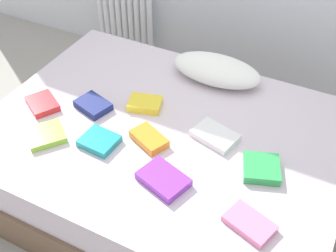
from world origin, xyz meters
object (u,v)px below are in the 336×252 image
(textbook_teal, at_px, (99,141))
(textbook_yellow, at_px, (145,104))
(textbook_navy, at_px, (93,105))
(textbook_white, at_px, (215,136))
(radiator, at_px, (124,14))
(textbook_lime, at_px, (46,135))
(bed, at_px, (164,160))
(textbook_green, at_px, (261,168))
(textbook_purple, at_px, (163,179))
(textbook_red, at_px, (43,104))
(textbook_orange, at_px, (149,139))
(pillow, at_px, (216,70))
(textbook_pink, at_px, (250,223))

(textbook_teal, bearing_deg, textbook_yellow, 83.99)
(textbook_navy, height_order, textbook_teal, textbook_navy)
(textbook_navy, xyz_separation_m, textbook_teal, (0.20, -0.23, -0.00))
(textbook_white, height_order, textbook_yellow, textbook_yellow)
(radiator, height_order, textbook_lime, radiator)
(bed, xyz_separation_m, textbook_teal, (-0.25, -0.26, 0.27))
(textbook_green, bearing_deg, textbook_purple, -165.05)
(textbook_green, height_order, textbook_red, textbook_green)
(radiator, height_order, textbook_yellow, radiator)
(textbook_orange, bearing_deg, textbook_yellow, 147.15)
(pillow, height_order, textbook_navy, pillow)
(radiator, relative_size, textbook_orange, 2.75)
(textbook_green, xyz_separation_m, textbook_teal, (-0.83, -0.20, -0.00))
(radiator, xyz_separation_m, textbook_purple, (1.17, -1.54, 0.12))
(pillow, height_order, textbook_pink, pillow)
(textbook_orange, xyz_separation_m, textbook_white, (0.30, 0.19, -0.00))
(pillow, relative_size, textbook_white, 2.43)
(textbook_navy, distance_m, textbook_lime, 0.33)
(radiator, distance_m, textbook_pink, 2.27)
(textbook_navy, bearing_deg, textbook_pink, -2.38)
(bed, relative_size, radiator, 3.60)
(textbook_teal, bearing_deg, radiator, 120.75)
(textbook_white, relative_size, textbook_red, 1.21)
(pillow, relative_size, textbook_teal, 3.05)
(radiator, height_order, textbook_orange, radiator)
(textbook_orange, bearing_deg, textbook_green, 30.17)
(textbook_white, bearing_deg, textbook_teal, -134.44)
(radiator, xyz_separation_m, textbook_red, (0.27, -1.35, 0.11))
(textbook_red, height_order, textbook_teal, same)
(radiator, height_order, textbook_green, radiator)
(textbook_navy, xyz_separation_m, textbook_yellow, (0.26, 0.15, 0.00))
(textbook_teal, bearing_deg, bed, 49.68)
(bed, bearing_deg, textbook_yellow, 147.16)
(textbook_navy, height_order, textbook_purple, textbook_navy)
(textbook_red, relative_size, textbook_teal, 1.04)
(textbook_pink, bearing_deg, textbook_white, 145.64)
(textbook_navy, bearing_deg, textbook_yellow, 45.68)
(pillow, height_order, textbook_purple, pillow)
(textbook_purple, distance_m, textbook_pink, 0.45)
(textbook_green, bearing_deg, textbook_lime, 174.53)
(bed, distance_m, pillow, 0.65)
(textbook_white, bearing_deg, bed, -153.48)
(textbook_purple, height_order, textbook_yellow, textbook_yellow)
(bed, relative_size, textbook_red, 10.31)
(textbook_yellow, bearing_deg, textbook_white, -23.59)
(bed, bearing_deg, textbook_red, -168.35)
(pillow, height_order, textbook_yellow, pillow)
(textbook_lime, height_order, textbook_purple, textbook_purple)
(textbook_lime, height_order, textbook_teal, textbook_teal)
(bed, distance_m, textbook_yellow, 0.35)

